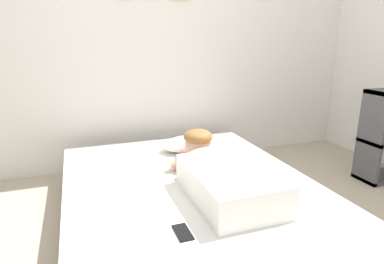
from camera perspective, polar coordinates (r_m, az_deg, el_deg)
name	(u,v)px	position (r m, az deg, el deg)	size (l,w,h in m)	color
ground_plane	(223,253)	(1.94, 5.33, -20.20)	(12.01, 12.01, 0.00)	tan
back_wall	(152,25)	(3.04, -6.96, 17.97)	(4.00, 0.12, 2.50)	silver
bed	(194,208)	(2.07, 0.29, -13.03)	(1.53, 2.08, 0.28)	gray
pillow	(194,143)	(2.62, 0.31, -1.95)	(0.52, 0.32, 0.11)	white
person_lying	(220,172)	(1.95, 4.81, -6.94)	(0.43, 0.92, 0.27)	white
coffee_cup	(188,155)	(2.42, -0.75, -3.97)	(0.12, 0.09, 0.07)	#D84C47
cell_phone	(183,232)	(1.58, -1.61, -16.98)	(0.07, 0.14, 0.01)	black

